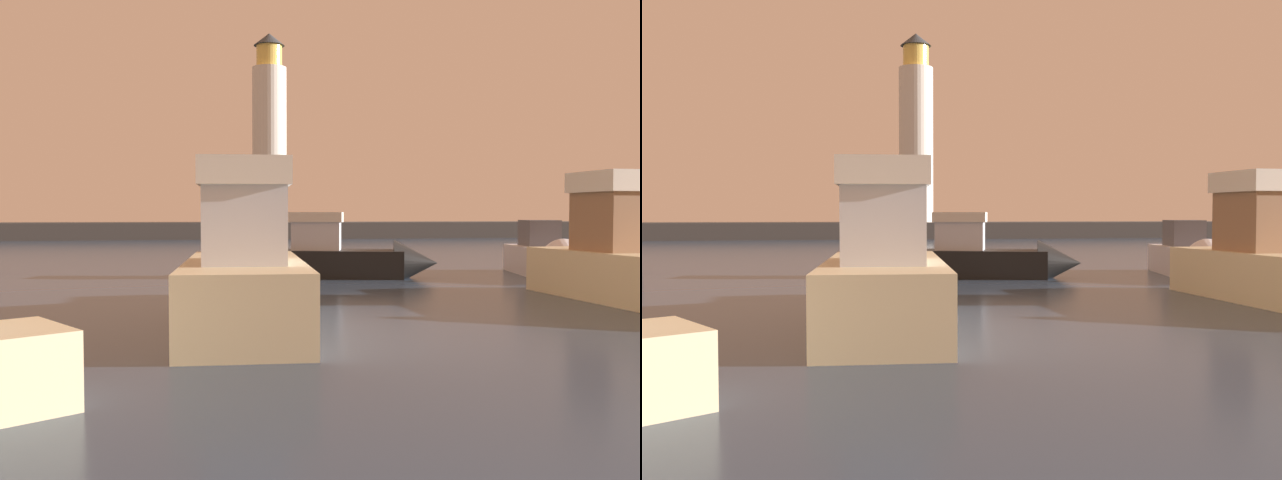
% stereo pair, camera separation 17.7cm
% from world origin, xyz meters
% --- Properties ---
extents(ground_plane, '(220.00, 220.00, 0.00)m').
position_xyz_m(ground_plane, '(0.00, 31.74, 0.00)').
color(ground_plane, '#2D3D51').
extents(breakwater, '(68.34, 6.23, 1.55)m').
position_xyz_m(breakwater, '(0.00, 63.48, 0.78)').
color(breakwater, '#423F3D').
rests_on(breakwater, ground_plane).
extents(lighthouse, '(3.26, 3.26, 17.91)m').
position_xyz_m(lighthouse, '(2.19, 63.48, 10.03)').
color(lighthouse, silver).
rests_on(lighthouse, breakwater).
extents(motorboat_0, '(6.59, 3.28, 2.74)m').
position_xyz_m(motorboat_0, '(1.76, 23.22, 0.75)').
color(motorboat_0, black).
rests_on(motorboat_0, ground_plane).
extents(motorboat_3, '(2.72, 8.36, 3.79)m').
position_xyz_m(motorboat_3, '(-2.82, 13.33, 1.07)').
color(motorboat_3, beige).
rests_on(motorboat_3, ground_plane).
extents(motorboat_4, '(2.90, 6.59, 2.41)m').
position_xyz_m(motorboat_4, '(9.12, 22.15, 0.69)').
color(motorboat_4, silver).
rests_on(motorboat_4, ground_plane).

